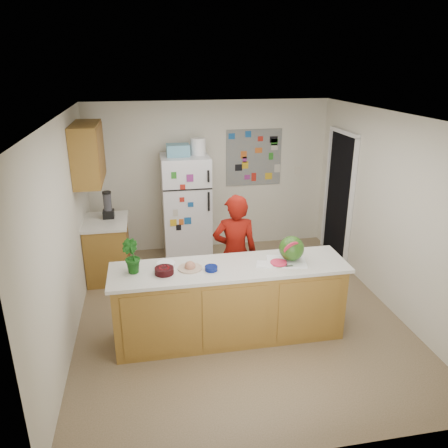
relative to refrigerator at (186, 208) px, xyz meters
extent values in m
cube|color=brown|center=(0.45, -1.88, -0.86)|extent=(4.00, 4.50, 0.02)
cube|color=beige|center=(0.45, 0.38, 0.40)|extent=(4.00, 0.02, 2.50)
cube|color=beige|center=(-1.56, -1.88, 0.40)|extent=(0.02, 4.50, 2.50)
cube|color=beige|center=(2.46, -1.88, 0.40)|extent=(0.02, 4.50, 2.50)
cube|color=white|center=(0.45, -1.88, 1.66)|extent=(4.00, 4.50, 0.02)
cube|color=black|center=(2.44, -0.43, 0.17)|extent=(0.03, 0.85, 2.04)
cube|color=brown|center=(0.25, -2.38, -0.41)|extent=(2.60, 0.62, 0.88)
cube|color=silver|center=(0.25, -2.38, 0.05)|extent=(2.68, 0.70, 0.04)
cube|color=brown|center=(-1.24, -0.53, -0.42)|extent=(0.60, 0.80, 0.86)
cube|color=silver|center=(-1.24, -0.53, 0.03)|extent=(0.64, 0.84, 0.04)
cube|color=brown|center=(-1.37, -0.58, 1.05)|extent=(0.35, 1.00, 0.80)
cube|color=silver|center=(0.00, 0.00, 0.00)|extent=(0.75, 0.70, 1.70)
cube|color=#5999B2|center=(-0.10, 0.00, 0.94)|extent=(0.35, 0.28, 0.18)
cube|color=slate|center=(1.20, 0.36, 0.70)|extent=(0.95, 0.01, 0.95)
imported|color=#660C05|center=(0.44, -1.75, -0.07)|extent=(0.61, 0.43, 1.56)
cylinder|color=black|center=(-1.19, -0.42, 0.24)|extent=(0.12, 0.12, 0.38)
cube|color=silver|center=(0.91, -2.39, 0.08)|extent=(0.50, 0.42, 0.01)
sphere|color=#205B0F|center=(0.97, -2.37, 0.23)|extent=(0.29, 0.29, 0.29)
cylinder|color=red|center=(0.80, -2.44, 0.09)|extent=(0.19, 0.19, 0.02)
cylinder|color=black|center=(-0.48, -2.43, 0.11)|extent=(0.27, 0.27, 0.07)
cylinder|color=white|center=(-0.46, -2.29, 0.10)|extent=(0.23, 0.23, 0.06)
cylinder|color=#081456|center=(0.03, -2.45, 0.10)|extent=(0.16, 0.16, 0.05)
cylinder|color=beige|center=(-0.20, -2.37, 0.08)|extent=(0.31, 0.31, 0.02)
cube|color=silver|center=(0.64, -2.43, 0.08)|extent=(0.22, 0.21, 0.02)
cube|color=gray|center=(0.90, -2.52, 0.08)|extent=(0.09, 0.05, 0.01)
imported|color=#114512|center=(-0.83, -2.33, 0.26)|extent=(0.26, 0.26, 0.37)
camera|label=1|loc=(-0.62, -6.71, 2.22)|focal=35.00mm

